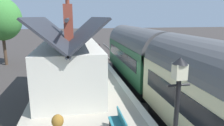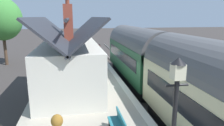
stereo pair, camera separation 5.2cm
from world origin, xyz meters
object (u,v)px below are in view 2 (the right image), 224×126
(planter_bench_right, at_px, (57,123))
(station_sign_board, at_px, (99,48))
(train, at_px, (164,69))
(planter_edge_near, at_px, (92,53))
(bench_near_building, at_px, (118,125))
(tree_far_right, at_px, (2,19))
(station_building, at_px, (70,64))
(bench_mid_platform, at_px, (87,53))
(planter_by_door, at_px, (85,57))
(planter_corner_building, at_px, (61,51))
(lamp_post_platform, at_px, (175,105))
(bench_by_lamp, at_px, (89,59))

(planter_bench_right, xyz_separation_m, station_sign_board, (12.61, -3.21, 0.80))
(train, distance_m, planter_edge_near, 12.22)
(bench_near_building, xyz_separation_m, tree_far_right, (17.02, 8.63, 3.47))
(station_building, xyz_separation_m, bench_mid_platform, (9.25, -1.62, -0.99))
(train, xyz_separation_m, station_sign_board, (9.23, 2.53, -0.10))
(station_building, bearing_deg, planter_bench_right, 174.59)
(planter_bench_right, bearing_deg, bench_mid_platform, -8.38)
(planter_by_door, height_order, planter_corner_building, planter_corner_building)
(planter_bench_right, xyz_separation_m, lamp_post_platform, (-3.44, -2.75, 2.02))
(planter_bench_right, bearing_deg, station_building, -5.41)
(bench_by_lamp, xyz_separation_m, planter_bench_right, (-11.08, 2.03, -0.09))
(bench_by_lamp, relative_size, lamp_post_platform, 0.41)
(bench_mid_platform, distance_m, lamp_post_platform, 17.73)
(station_sign_board, bearing_deg, train, -164.70)
(planter_by_door, bearing_deg, train, -157.12)
(planter_edge_near, bearing_deg, planter_bench_right, 169.82)
(train, height_order, bench_mid_platform, train)
(planter_by_door, xyz_separation_m, planter_corner_building, (3.80, 2.50, 0.11))
(planter_edge_near, xyz_separation_m, planter_bench_right, (-15.18, 2.72, 0.09))
(bench_mid_platform, distance_m, planter_by_door, 1.45)
(planter_edge_near, relative_size, tree_far_right, 0.10)
(train, xyz_separation_m, station_building, (1.55, 5.27, 0.18))
(train, height_order, station_building, station_building)
(bench_by_lamp, xyz_separation_m, bench_near_building, (-11.81, -0.11, 0.00))
(bench_by_lamp, bearing_deg, bench_near_building, -179.46)
(train, relative_size, bench_mid_platform, 14.30)
(lamp_post_platform, bearing_deg, planter_corner_building, 9.86)
(train, height_order, lamp_post_platform, lamp_post_platform)
(station_building, relative_size, tree_far_right, 1.10)
(bench_mid_platform, distance_m, bench_by_lamp, 3.10)
(bench_mid_platform, bearing_deg, planter_edge_near, -32.45)
(train, distance_m, planter_corner_building, 14.73)
(lamp_post_platform, bearing_deg, planter_bench_right, 38.63)
(station_building, distance_m, planter_corner_building, 11.76)
(bench_near_building, height_order, planter_corner_building, bench_near_building)
(bench_near_building, relative_size, planter_corner_building, 1.98)
(bench_near_building, xyz_separation_m, station_sign_board, (13.35, -1.07, 0.71))
(bench_mid_platform, bearing_deg, station_building, 170.06)
(bench_near_building, height_order, lamp_post_platform, lamp_post_platform)
(train, distance_m, bench_by_lamp, 8.59)
(station_building, distance_m, tree_far_right, 13.55)
(bench_mid_platform, xyz_separation_m, lamp_post_platform, (-17.61, -0.66, 1.93))
(planter_corner_building, distance_m, tree_far_right, 6.79)
(bench_by_lamp, bearing_deg, bench_mid_platform, -1.14)
(bench_by_lamp, xyz_separation_m, planter_corner_building, (5.50, 2.76, -0.10))
(train, bearing_deg, bench_near_building, 138.81)
(station_building, height_order, planter_by_door, station_building)
(tree_far_right, bearing_deg, planter_corner_building, -87.09)
(planter_edge_near, bearing_deg, tree_far_right, 83.15)
(planter_corner_building, bearing_deg, planter_bench_right, -177.47)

